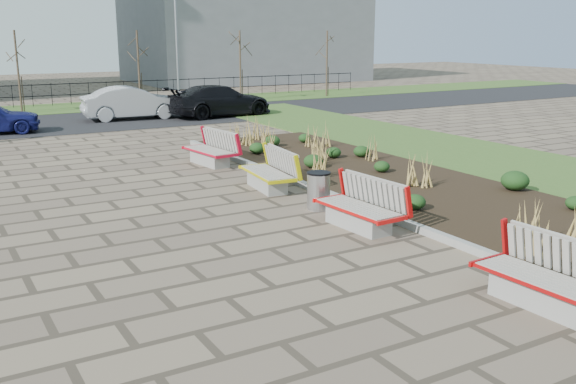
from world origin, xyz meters
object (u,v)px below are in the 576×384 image
car_silver (133,103)px  litter_bin (319,191)px  car_black (220,101)px  lamp_east (177,49)px  bench_a (544,275)px  bench_c (267,170)px  bench_b (358,205)px  bench_d (209,148)px

car_silver → litter_bin: bearing=-178.3°
car_black → lamp_east: size_ratio=0.85×
bench_a → litter_bin: size_ratio=2.49×
bench_c → car_silver: size_ratio=0.46×
litter_bin → bench_c: bearing=92.7°
bench_b → litter_bin: bearing=82.8°
bench_d → car_black: 11.61m
bench_d → bench_c: bearing=-96.6°
bench_a → bench_d: (0.00, 12.10, 0.00)m
litter_bin → car_black: bearing=73.1°
bench_a → car_black: size_ratio=0.41×
bench_c → bench_d: bearing=96.4°
bench_c → car_silver: bearing=92.0°
car_silver → lamp_east: 6.11m
bench_b → litter_bin: size_ratio=2.49×
bench_b → lamp_east: (5.00, 23.27, 2.54)m
car_black → lamp_east: (-0.07, 5.24, 2.28)m
bench_c → lamp_east: (5.00, 19.35, 2.54)m
car_silver → car_black: bearing=-100.0°
car_silver → car_black: car_silver is taller
bench_c → car_black: size_ratio=0.41×
lamp_east → bench_a: bearing=-100.2°
bench_c → litter_bin: 2.27m
bench_a → car_black: (5.07, 22.54, 0.26)m
bench_a → car_silver: car_silver is taller
car_black → litter_bin: bearing=157.9°
car_black → lamp_east: 5.71m
bench_d → litter_bin: 5.94m
litter_bin → car_silver: size_ratio=0.19×
bench_c → lamp_east: size_ratio=0.35×
bench_d → car_silver: size_ratio=0.46×
bench_a → bench_b: same height
bench_a → bench_c: same height
bench_d → lamp_east: size_ratio=0.35×
bench_c → litter_bin: size_ratio=2.49×
car_silver → bench_c: bearing=-179.2°
bench_d → litter_bin: bearing=-95.6°
bench_b → bench_a: bearing=-93.5°
bench_b → lamp_east: size_ratio=0.35×
bench_c → car_silver: (1.16, 15.17, 0.27)m
bench_a → lamp_east: size_ratio=0.35×
bench_b → bench_c: bearing=86.5°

